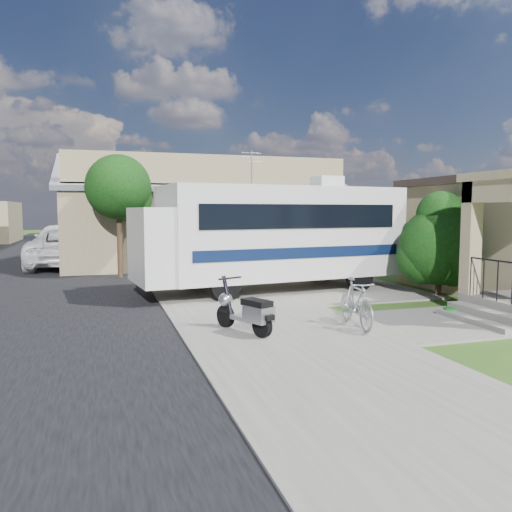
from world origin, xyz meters
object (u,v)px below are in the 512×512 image
object	(u,v)px
scooter	(247,312)
van	(60,240)
motorhome	(274,233)
shrub	(440,243)
bicycle	(356,306)
pickup_truck	(67,248)
garden_hose	(452,313)

from	to	relation	value
scooter	van	world-z (taller)	van
motorhome	shrub	bearing A→B (deg)	-33.75
motorhome	van	distance (m)	17.02
bicycle	pickup_truck	size ratio (longest dim) A/B	0.28
garden_hose	van	bearing A→B (deg)	116.91
motorhome	shrub	distance (m)	4.92
motorhome	scooter	world-z (taller)	motorhome
pickup_truck	motorhome	bearing A→B (deg)	129.20
scooter	bicycle	xyz separation A→B (m)	(2.35, -0.17, 0.02)
garden_hose	bicycle	bearing A→B (deg)	-169.59
motorhome	scooter	distance (m)	5.74
shrub	garden_hose	xyz separation A→B (m)	(-1.54, -2.51, -1.49)
motorhome	van	world-z (taller)	motorhome
motorhome	bicycle	xyz separation A→B (m)	(0.01, -5.25, -1.31)
shrub	scooter	world-z (taller)	shrub
motorhome	bicycle	distance (m)	5.41
bicycle	scooter	bearing A→B (deg)	-178.34
shrub	bicycle	size ratio (longest dim) A/B	1.81
shrub	bicycle	xyz separation A→B (m)	(-4.38, -3.04, -1.06)
shrub	motorhome	bearing A→B (deg)	153.28
pickup_truck	scooter	bearing A→B (deg)	110.12
motorhome	shrub	world-z (taller)	motorhome
bicycle	garden_hose	xyz separation A→B (m)	(2.84, 0.52, -0.43)
bicycle	van	distance (m)	21.85
van	scooter	bearing A→B (deg)	-68.74
motorhome	bicycle	size ratio (longest dim) A/B	5.00
scooter	van	distance (m)	21.01
scooter	garden_hose	xyz separation A→B (m)	(5.19, 0.35, -0.40)
pickup_truck	shrub	bearing A→B (deg)	137.50
shrub	scooter	size ratio (longest dim) A/B	1.95
shrub	scooter	xyz separation A→B (m)	(-6.73, -2.86, -1.09)
scooter	pickup_truck	xyz separation A→B (m)	(-4.23, 14.24, 0.35)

